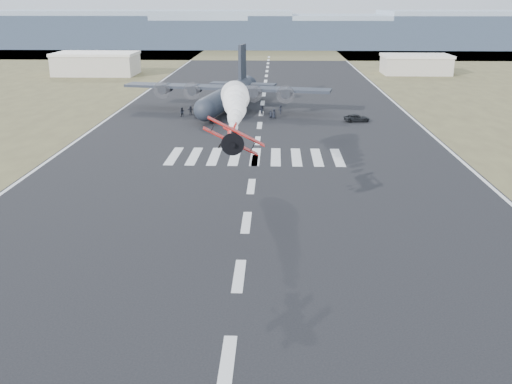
# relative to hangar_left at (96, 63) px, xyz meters

# --- Properties ---
(ground) EXTENTS (500.00, 500.00, 0.00)m
(ground) POSITION_rel_hangar_left_xyz_m (52.00, -145.00, -3.41)
(ground) COLOR black
(ground) RESTS_ON ground
(scrub_far) EXTENTS (500.00, 80.00, 0.00)m
(scrub_far) POSITION_rel_hangar_left_xyz_m (52.00, 85.00, -3.41)
(scrub_far) COLOR brown
(scrub_far) RESTS_ON ground
(runway_markings) EXTENTS (60.00, 260.00, 0.01)m
(runway_markings) POSITION_rel_hangar_left_xyz_m (52.00, -85.00, -3.40)
(runway_markings) COLOR silver
(runway_markings) RESTS_ON ground
(ridge_seg_b) EXTENTS (150.00, 50.00, 15.00)m
(ridge_seg_b) POSITION_rel_hangar_left_xyz_m (-78.00, 115.00, 4.09)
(ridge_seg_b) COLOR #8495A8
(ridge_seg_b) RESTS_ON ground
(ridge_seg_c) EXTENTS (150.00, 50.00, 17.00)m
(ridge_seg_c) POSITION_rel_hangar_left_xyz_m (-13.00, 115.00, 5.09)
(ridge_seg_c) COLOR #8495A8
(ridge_seg_c) RESTS_ON ground
(ridge_seg_d) EXTENTS (150.00, 50.00, 13.00)m
(ridge_seg_d) POSITION_rel_hangar_left_xyz_m (52.00, 115.00, 3.09)
(ridge_seg_d) COLOR #8495A8
(ridge_seg_d) RESTS_ON ground
(ridge_seg_e) EXTENTS (150.00, 50.00, 15.00)m
(ridge_seg_e) POSITION_rel_hangar_left_xyz_m (117.00, 115.00, 4.09)
(ridge_seg_e) COLOR #8495A8
(ridge_seg_e) RESTS_ON ground
(hangar_left) EXTENTS (24.50, 14.50, 6.70)m
(hangar_left) POSITION_rel_hangar_left_xyz_m (0.00, 0.00, 0.00)
(hangar_left) COLOR #B3AD9F
(hangar_left) RESTS_ON ground
(hangar_right) EXTENTS (20.50, 12.50, 5.90)m
(hangar_right) POSITION_rel_hangar_left_xyz_m (98.00, 5.00, -0.40)
(hangar_right) COLOR #B3AD9F
(hangar_right) RESTS_ON ground
(aerobatic_biplane) EXTENTS (5.30, 5.29, 3.93)m
(aerobatic_biplane) POSITION_rel_hangar_left_xyz_m (50.85, -123.58, 6.17)
(aerobatic_biplane) COLOR red
(smoke_trail) EXTENTS (3.71, 22.71, 3.71)m
(smoke_trail) POSITION_rel_hangar_left_xyz_m (49.95, -104.53, 6.32)
(smoke_trail) COLOR white
(transport_aircraft) EXTENTS (42.89, 35.13, 12.42)m
(transport_aircraft) POSITION_rel_hangar_left_xyz_m (45.07, -57.04, -0.21)
(transport_aircraft) COLOR black
(transport_aircraft) RESTS_ON ground
(support_vehicle) EXTENTS (4.98, 2.78, 1.32)m
(support_vehicle) POSITION_rel_hangar_left_xyz_m (70.24, -68.88, -2.75)
(support_vehicle) COLOR black
(support_vehicle) RESTS_ON ground
(crew_a) EXTENTS (0.74, 0.73, 1.58)m
(crew_a) POSITION_rel_hangar_left_xyz_m (43.79, -63.71, -2.62)
(crew_a) COLOR black
(crew_a) RESTS_ON ground
(crew_b) EXTENTS (1.04, 0.80, 1.90)m
(crew_b) POSITION_rel_hangar_left_xyz_m (36.64, -65.74, -2.46)
(crew_b) COLOR black
(crew_b) RESTS_ON ground
(crew_c) EXTENTS (1.17, 1.07, 1.69)m
(crew_c) POSITION_rel_hangar_left_xyz_m (55.90, -61.59, -2.56)
(crew_c) COLOR black
(crew_c) RESTS_ON ground
(crew_d) EXTENTS (0.93, 0.51, 1.56)m
(crew_d) POSITION_rel_hangar_left_xyz_m (39.41, -66.95, -2.63)
(crew_d) COLOR black
(crew_d) RESTS_ON ground
(crew_e) EXTENTS (0.96, 0.71, 1.77)m
(crew_e) POSITION_rel_hangar_left_xyz_m (54.59, -66.14, -2.52)
(crew_e) COLOR black
(crew_e) RESTS_ON ground
(crew_f) EXTENTS (1.68, 1.02, 1.72)m
(crew_f) POSITION_rel_hangar_left_xyz_m (37.91, -63.00, -2.55)
(crew_f) COLOR black
(crew_f) RESTS_ON ground
(crew_g) EXTENTS (0.80, 0.71, 1.86)m
(crew_g) POSITION_rel_hangar_left_xyz_m (53.98, -67.81, -2.48)
(crew_g) COLOR black
(crew_g) RESTS_ON ground
(crew_h) EXTENTS (1.06, 1.04, 1.89)m
(crew_h) POSITION_rel_hangar_left_xyz_m (52.21, -63.25, -2.46)
(crew_h) COLOR black
(crew_h) RESTS_ON ground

